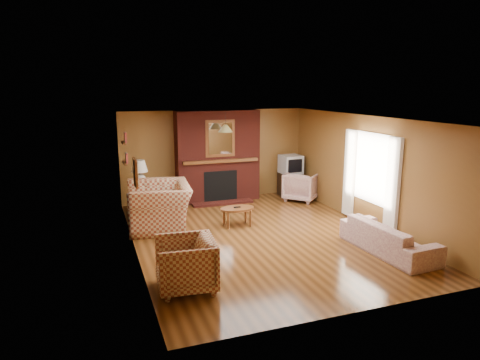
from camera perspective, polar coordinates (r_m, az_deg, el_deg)
name	(u,v)px	position (r m, az deg, el deg)	size (l,w,h in m)	color
floor	(260,236)	(8.86, 2.73, -7.46)	(6.50, 6.50, 0.00)	#43250E
ceiling	(262,118)	(8.36, 2.90, 8.20)	(6.50, 6.50, 0.00)	silver
wall_back	(215,155)	(11.55, -3.36, 3.36)	(6.50, 6.50, 0.00)	brown
wall_front	(357,229)	(5.77, 15.29, -6.33)	(6.50, 6.50, 0.00)	brown
wall_left	(133,189)	(7.94, -14.11, -1.15)	(6.50, 6.50, 0.00)	brown
wall_right	(367,171)	(9.75, 16.52, 1.18)	(6.50, 6.50, 0.00)	brown
fireplace	(218,157)	(11.30, -2.98, 3.08)	(2.20, 0.82, 2.40)	#501711
window_right	(370,176)	(9.58, 16.97, 0.51)	(0.10, 1.85, 2.00)	beige
bookshelf	(125,149)	(9.72, -15.07, 4.03)	(0.09, 0.55, 0.71)	#5E3016
botanical_print	(135,173)	(7.58, -13.77, 0.93)	(0.05, 0.40, 0.50)	#5E3016
pendant_light	(225,128)	(10.55, -1.95, 6.90)	(0.36, 0.36, 0.48)	black
plaid_loveseat	(159,206)	(9.41, -10.73, -3.40)	(1.49, 1.30, 0.97)	maroon
plaid_armchair	(186,264)	(6.58, -7.26, -11.06)	(0.86, 0.88, 0.80)	maroon
floral_sofa	(389,237)	(8.41, 19.19, -7.22)	(1.95, 0.76, 0.57)	beige
floral_armchair	(301,186)	(11.59, 8.18, -0.85)	(0.81, 0.83, 0.76)	beige
coffee_table	(237,210)	(9.38, -0.38, -4.06)	(0.76, 0.47, 0.43)	#5E3016
side_table	(141,200)	(10.56, -13.07, -2.65)	(0.49, 0.49, 0.65)	#5E3016
table_lamp	(140,172)	(10.40, -13.25, 1.02)	(0.39, 0.39, 0.65)	silver
tv_stand	(290,184)	(12.04, 6.70, -0.58)	(0.59, 0.54, 0.65)	black
crt_tv	(291,164)	(11.92, 6.78, 2.11)	(0.57, 0.57, 0.50)	#ADB0B5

